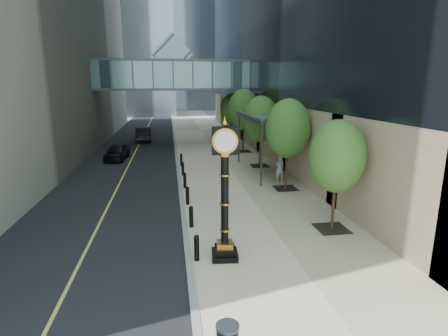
{
  "coord_description": "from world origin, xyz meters",
  "views": [
    {
      "loc": [
        -3.53,
        -10.91,
        6.41
      ],
      "look_at": [
        -0.78,
        6.77,
        2.19
      ],
      "focal_mm": 28.0,
      "sensor_mm": 36.0,
      "label": 1
    }
  ],
  "objects_px": {
    "street_clock": "(225,201)",
    "car_near": "(117,152)",
    "car_far": "(143,134)",
    "pedestrian": "(280,169)"
  },
  "relations": [
    {
      "from": "street_clock",
      "to": "car_near",
      "type": "distance_m",
      "value": 20.71
    },
    {
      "from": "car_near",
      "to": "street_clock",
      "type": "bearing_deg",
      "value": -65.24
    },
    {
      "from": "street_clock",
      "to": "car_far",
      "type": "xyz_separation_m",
      "value": [
        -5.01,
        30.37,
        -1.47
      ]
    },
    {
      "from": "car_far",
      "to": "car_near",
      "type": "bearing_deg",
      "value": 78.11
    },
    {
      "from": "street_clock",
      "to": "pedestrian",
      "type": "bearing_deg",
      "value": 67.9
    },
    {
      "from": "pedestrian",
      "to": "car_near",
      "type": "xyz_separation_m",
      "value": [
        -11.9,
        9.56,
        -0.27
      ]
    },
    {
      "from": "street_clock",
      "to": "pedestrian",
      "type": "xyz_separation_m",
      "value": [
        5.31,
        10.01,
        -1.33
      ]
    },
    {
      "from": "street_clock",
      "to": "car_far",
      "type": "height_order",
      "value": "street_clock"
    },
    {
      "from": "street_clock",
      "to": "car_far",
      "type": "bearing_deg",
      "value": 105.24
    },
    {
      "from": "street_clock",
      "to": "car_far",
      "type": "relative_size",
      "value": 1.04
    }
  ]
}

